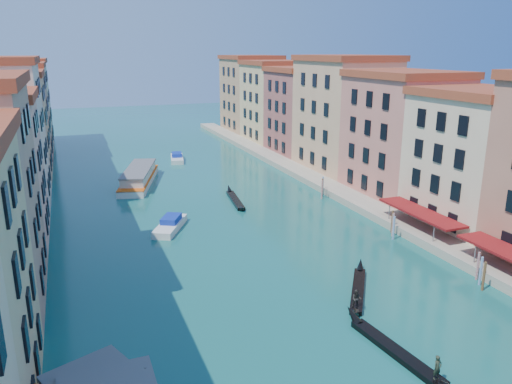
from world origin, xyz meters
TOP-DOWN VIEW (x-y plane):
  - right_bank_palazzos at (30.00, 65.00)m, footprint 12.80×128.40m
  - quay at (22.00, 65.00)m, footprint 4.00×140.00m
  - mooring_poles_right at (19.10, 28.80)m, footprint 1.44×54.24m
  - vaporetto_far at (-6.09, 76.19)m, footprint 9.30×18.65m
  - gondola_fore at (4.62, 19.29)m, footprint 2.28×12.20m
  - gondola_right at (7.17, 28.63)m, footprint 7.32×10.07m
  - gondola_far at (5.80, 60.61)m, footprint 2.44×12.01m
  - motorboat_mid at (-5.66, 52.09)m, footprint 5.72×7.81m
  - motorboat_far at (3.70, 91.67)m, footprint 3.76×7.94m

SIDE VIEW (x-z plane):
  - gondola_far at x=5.80m, z-range -0.50..1.20m
  - gondola_fore at x=4.62m, z-range -0.81..1.63m
  - gondola_right at x=7.17m, z-range -0.72..1.61m
  - quay at x=22.00m, z-range 0.00..1.00m
  - motorboat_mid at x=-5.66m, z-range -0.17..1.40m
  - motorboat_far at x=3.70m, z-range -0.18..1.41m
  - vaporetto_far at x=-6.09m, z-range -0.13..2.58m
  - mooring_poles_right at x=19.10m, z-range -0.30..2.90m
  - right_bank_palazzos at x=30.00m, z-range -0.75..20.25m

